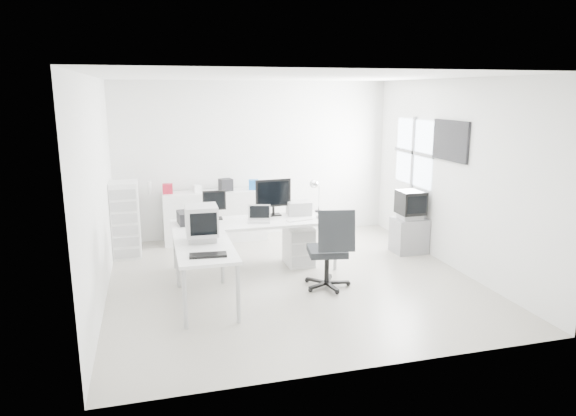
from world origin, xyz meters
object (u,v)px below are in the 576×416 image
object	(u,v)px
lcd_monitor_small	(214,205)
crt_monitor	(202,224)
inkjet_printer	(195,217)
crt_tv	(411,205)
drawer_pedestal	(299,245)
side_desk	(205,275)
laser_printer	(299,208)
tv_cabinet	(409,235)
lcd_monitor_large	(273,197)
main_desk	(255,245)
sideboard	(215,216)
filing_cabinet	(126,219)
laptop	(259,215)
office_chair	(327,247)

from	to	relation	value
lcd_monitor_small	crt_monitor	bearing A→B (deg)	-105.10
inkjet_printer	crt_tv	world-z (taller)	crt_tv
drawer_pedestal	inkjet_printer	distance (m)	1.64
side_desk	drawer_pedestal	xyz separation A→B (m)	(1.55, 1.15, -0.08)
inkjet_printer	laser_printer	world-z (taller)	laser_printer
crt_monitor	tv_cabinet	size ratio (longest dim) A/B	0.75
side_desk	lcd_monitor_small	distance (m)	1.50
drawer_pedestal	tv_cabinet	distance (m)	1.94
lcd_monitor_small	lcd_monitor_large	size ratio (longest dim) A/B	0.74
main_desk	laser_printer	size ratio (longest dim) A/B	6.71
laser_printer	sideboard	xyz separation A→B (m)	(-1.12, 1.45, -0.40)
tv_cabinet	crt_tv	distance (m)	0.51
crt_tv	filing_cabinet	bearing A→B (deg)	167.49
side_desk	crt_monitor	bearing A→B (deg)	90.00
lcd_monitor_small	crt_monitor	distance (m)	1.14
side_desk	sideboard	world-z (taller)	sideboard
main_desk	laser_printer	bearing A→B (deg)	16.35
side_desk	drawer_pedestal	size ratio (longest dim) A/B	2.33
lcd_monitor_large	laptop	distance (m)	0.50
main_desk	drawer_pedestal	world-z (taller)	main_desk
main_desk	tv_cabinet	bearing A→B (deg)	3.40
inkjet_printer	filing_cabinet	bearing A→B (deg)	128.97
side_desk	lcd_monitor_small	xyz separation A→B (m)	(0.30, 1.35, 0.59)
office_chair	filing_cabinet	distance (m)	3.40
drawer_pedestal	laptop	distance (m)	0.86
lcd_monitor_large	crt_tv	world-z (taller)	lcd_monitor_large
side_desk	lcd_monitor_large	size ratio (longest dim) A/B	2.42
drawer_pedestal	lcd_monitor_small	xyz separation A→B (m)	(-1.25, 0.20, 0.66)
drawer_pedestal	office_chair	xyz separation A→B (m)	(0.10, -1.01, 0.26)
side_desk	lcd_monitor_small	world-z (taller)	lcd_monitor_small
laptop	crt_monitor	bearing A→B (deg)	-125.81
side_desk	laser_printer	world-z (taller)	laser_printer
office_chair	lcd_monitor_small	bearing A→B (deg)	148.34
inkjet_printer	tv_cabinet	xyz separation A→B (m)	(3.48, 0.06, -0.55)
laptop	office_chair	size ratio (longest dim) A/B	0.27
laptop	tv_cabinet	xyz separation A→B (m)	(2.58, 0.26, -0.56)
laptop	sideboard	size ratio (longest dim) A/B	0.17
crt_monitor	sideboard	bearing A→B (deg)	80.83
crt_monitor	tv_cabinet	distance (m)	3.69
tv_cabinet	crt_tv	bearing A→B (deg)	0.00
drawer_pedestal	inkjet_printer	size ratio (longest dim) A/B	1.23
tv_cabinet	drawer_pedestal	bearing A→B (deg)	-176.84
crt_monitor	lcd_monitor_large	bearing A→B (deg)	44.13
side_desk	lcd_monitor_large	world-z (taller)	lcd_monitor_large
inkjet_printer	office_chair	world-z (taller)	office_chair
inkjet_printer	laptop	xyz separation A→B (m)	(0.90, -0.20, 0.01)
laser_printer	crt_tv	distance (m)	1.89
lcd_monitor_small	crt_tv	size ratio (longest dim) A/B	0.86
main_desk	sideboard	bearing A→B (deg)	102.54
laser_printer	crt_monitor	size ratio (longest dim) A/B	0.83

